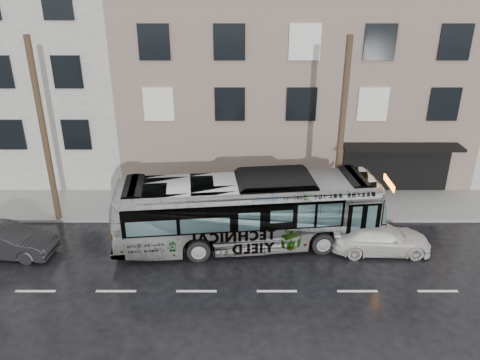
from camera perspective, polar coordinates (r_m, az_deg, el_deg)
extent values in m
plane|color=black|center=(21.20, -4.75, -9.26)|extent=(120.00, 120.00, 0.00)
cube|color=gray|center=(25.40, -3.92, -3.07)|extent=(90.00, 3.60, 0.15)
cube|color=#76645B|center=(31.16, 6.16, 12.53)|extent=(20.00, 12.00, 11.00)
cylinder|color=#4B3825|center=(22.60, 12.23, 5.52)|extent=(0.30, 0.30, 9.00)
cylinder|color=#4B3825|center=(23.95, -22.78, 5.21)|extent=(0.30, 0.30, 9.00)
cylinder|color=slate|center=(24.06, 14.12, -2.01)|extent=(0.06, 0.06, 2.40)
imported|color=#B2B2B2|center=(21.25, 1.04, -3.81)|extent=(12.36, 4.15, 3.38)
imported|color=beige|center=(22.12, 16.70, -6.79)|extent=(4.50, 1.86, 1.30)
imported|color=black|center=(23.31, -26.69, -6.67)|extent=(4.45, 1.92, 1.42)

